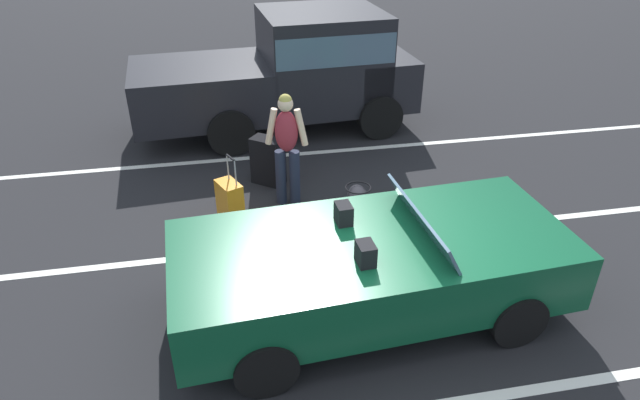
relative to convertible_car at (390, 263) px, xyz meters
The scene contains 9 objects.
ground_plane 0.62m from the convertible_car, behind, with size 80.00×80.00×0.00m, color black.
lot_line_mid 1.47m from the convertible_car, 98.94° to the left, with size 18.00×0.12×0.01m, color silver.
lot_line_far 4.07m from the convertible_car, 92.97° to the left, with size 18.00×0.12×0.01m, color silver.
convertible_car is the anchor object (origin of this frame).
suitcase_large_black 3.27m from the convertible_car, 107.34° to the left, with size 0.55×0.51×0.74m.
suitcase_medium_bright 2.62m from the convertible_car, 128.05° to the left, with size 0.38×0.46×0.99m.
duffel_bag 2.16m from the convertible_car, 84.76° to the left, with size 0.43×0.68×0.34m.
traveler_person 2.59m from the convertible_car, 107.20° to the left, with size 0.60×0.30×1.65m.
parked_pickup_truck_near 5.31m from the convertible_car, 92.05° to the left, with size 5.13×2.33×2.10m.
Camera 1 is at (-1.39, -4.46, 4.12)m, focal length 31.02 mm.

